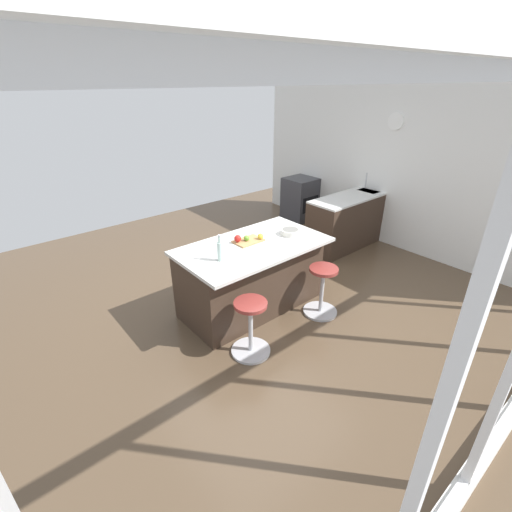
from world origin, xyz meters
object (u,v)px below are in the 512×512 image
at_px(stool_by_window, 322,292).
at_px(fruit_bowl, 290,232).
at_px(apple_green, 247,238).
at_px(apple_yellow, 261,236).
at_px(stool_middle, 251,329).
at_px(water_bottle, 220,251).
at_px(kitchen_island, 251,275).
at_px(apple_red, 238,238).
at_px(cutting_board, 248,241).
at_px(oven_range, 300,199).

distance_m(stool_by_window, fruit_bowl, 0.88).
distance_m(apple_green, apple_yellow, 0.18).
height_order(stool_middle, water_bottle, water_bottle).
height_order(kitchen_island, stool_by_window, kitchen_island).
height_order(water_bottle, fruit_bowl, water_bottle).
distance_m(apple_red, apple_green, 0.11).
relative_size(cutting_board, fruit_bowl, 1.40).
xyz_separation_m(stool_by_window, stool_middle, (1.18, 0.00, 0.00)).
bearing_deg(apple_green, stool_by_window, 128.41).
distance_m(kitchen_island, apple_green, 0.52).
xyz_separation_m(kitchen_island, stool_middle, (0.59, 0.70, -0.16)).
bearing_deg(oven_range, kitchen_island, 33.18).
height_order(stool_by_window, fruit_bowl, fruit_bowl).
bearing_deg(oven_range, cutting_board, 32.39).
height_order(cutting_board, apple_red, apple_red).
xyz_separation_m(kitchen_island, water_bottle, (0.56, 0.14, 0.58)).
xyz_separation_m(oven_range, water_bottle, (3.49, 2.05, 0.60)).
relative_size(water_bottle, fruit_bowl, 1.22).
relative_size(oven_range, kitchen_island, 0.48).
bearing_deg(fruit_bowl, oven_range, -139.28).
relative_size(cutting_board, apple_green, 4.98).
bearing_deg(apple_yellow, stool_by_window, 122.18).
relative_size(oven_range, cutting_board, 2.47).
height_order(apple_red, apple_yellow, apple_red).
bearing_deg(oven_range, apple_green, 32.15).
height_order(stool_by_window, apple_green, apple_green).
bearing_deg(water_bottle, stool_middle, 86.93).
bearing_deg(kitchen_island, apple_red, -41.35).
xyz_separation_m(stool_by_window, fruit_bowl, (0.01, -0.59, 0.65)).
bearing_deg(kitchen_island, water_bottle, 13.74).
distance_m(stool_middle, fruit_bowl, 1.46).
relative_size(stool_middle, cutting_board, 1.83).
bearing_deg(fruit_bowl, apple_yellow, -13.46).
distance_m(stool_by_window, apple_red, 1.27).
bearing_deg(stool_by_window, apple_yellow, -57.82).
height_order(stool_middle, apple_green, apple_green).
distance_m(stool_middle, water_bottle, 0.93).
distance_m(stool_by_window, water_bottle, 1.47).
bearing_deg(apple_green, fruit_bowl, 163.89).
distance_m(apple_yellow, water_bottle, 0.72).
bearing_deg(stool_by_window, apple_red, -48.78).
distance_m(stool_middle, apple_green, 1.16).
height_order(kitchen_island, cutting_board, cutting_board).
bearing_deg(fruit_bowl, water_bottle, 1.35).
bearing_deg(apple_red, stool_middle, 60.21).
xyz_separation_m(apple_red, water_bottle, (0.43, 0.24, 0.06)).
distance_m(kitchen_island, water_bottle, 0.81).
distance_m(oven_range, water_bottle, 4.09).
xyz_separation_m(stool_by_window, apple_red, (0.71, -0.81, 0.68)).
bearing_deg(oven_range, stool_middle, 36.67).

